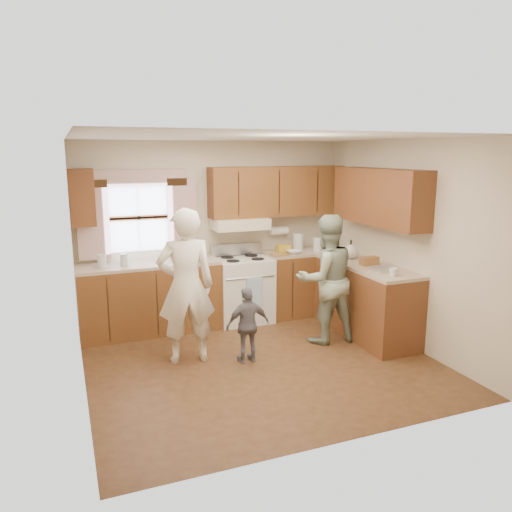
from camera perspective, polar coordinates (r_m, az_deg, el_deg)
name	(u,v)px	position (r m, az deg, el deg)	size (l,w,h in m)	color
room	(261,255)	(5.45, 0.56, 0.15)	(3.80, 3.80, 3.80)	#422714
kitchen_fixtures	(273,266)	(6.74, 1.97, -1.17)	(3.80, 2.25, 2.15)	#4D2410
stove	(242,288)	(7.04, -1.57, -3.73)	(0.76, 0.67, 1.07)	silver
woman_left	(186,286)	(5.62, -8.00, -3.45)	(0.64, 0.42, 1.76)	white
woman_right	(326,279)	(6.25, 7.99, -2.62)	(0.78, 0.61, 1.61)	#2B4530
child	(248,325)	(5.68, -0.94, -7.88)	(0.51, 0.21, 0.88)	slate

